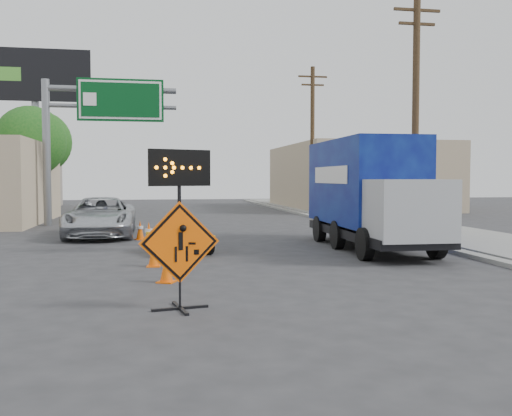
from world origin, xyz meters
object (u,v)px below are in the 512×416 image
object	(u,v)px
pickup_truck	(101,217)
box_truck	(369,199)
arrow_board	(179,230)
construction_sign	(180,253)

from	to	relation	value
pickup_truck	box_truck	distance (m)	10.22
box_truck	arrow_board	bearing A→B (deg)	-178.22
arrow_board	pickup_truck	bearing A→B (deg)	96.21
construction_sign	box_truck	bearing A→B (deg)	38.58
construction_sign	box_truck	size ratio (longest dim) A/B	0.25
arrow_board	pickup_truck	world-z (taller)	arrow_board
pickup_truck	box_truck	size ratio (longest dim) A/B	0.74
construction_sign	box_truck	world-z (taller)	box_truck
pickup_truck	box_truck	world-z (taller)	box_truck
arrow_board	pickup_truck	xyz separation A→B (m)	(-2.74, 5.38, 0.06)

